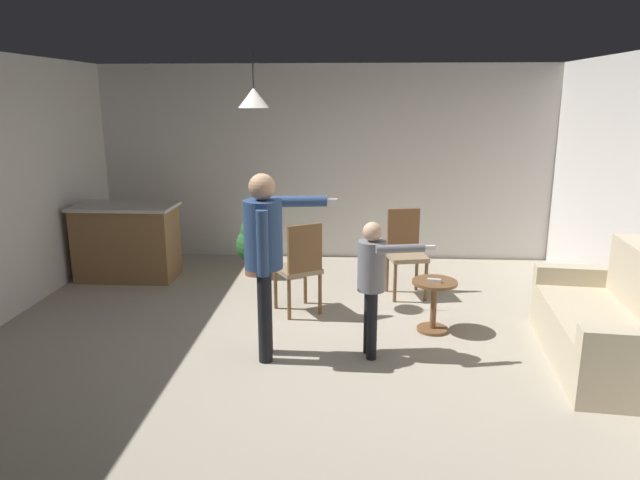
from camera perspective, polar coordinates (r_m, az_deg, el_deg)
The scene contains 12 objects.
ground at distance 5.37m, azimuth -1.29°, elevation -10.79°, with size 7.68×7.68×0.00m, color #B2A893.
wall_back at distance 8.11m, azimuth 0.53°, elevation 7.69°, with size 6.40×0.10×2.70m, color silver.
couch_floral at distance 5.57m, azimuth 26.97°, elevation -7.74°, with size 1.03×1.88×1.00m.
kitchen_counter at distance 7.62m, azimuth -18.72°, elevation -0.17°, with size 1.26×0.66×0.95m.
side_table_by_couch at distance 5.74m, azimuth 11.31°, elevation -5.85°, with size 0.44×0.44×0.52m.
person_adult at distance 4.88m, azimuth -5.51°, elevation -0.64°, with size 0.79×0.54×1.65m.
person_child at distance 4.97m, azimuth 5.30°, elevation -3.45°, with size 0.65×0.35×1.23m.
dining_chair_by_counter at distance 6.68m, azimuth 8.52°, elevation -0.91°, with size 0.49×0.49×1.00m.
dining_chair_near_wall at distance 6.01m, azimuth -1.99°, elevation -2.47°, with size 0.58×0.58×1.00m.
potted_plant_corner at distance 7.41m, azimuth -6.50°, elevation -0.34°, with size 0.50×0.50×0.76m.
spare_remote_on_table at distance 5.62m, azimuth 11.32°, elevation -4.00°, with size 0.04×0.13×0.04m, color white.
ceiling_light_pendant at distance 6.03m, azimuth -6.65°, elevation 13.94°, with size 0.32×0.32×0.55m.
Camera 1 is at (0.41, -4.85, 2.26)m, focal length 32.02 mm.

